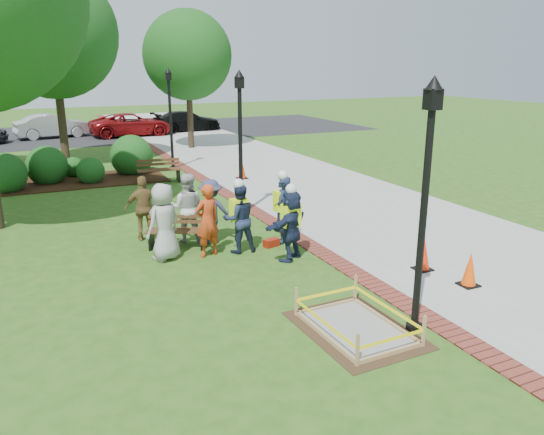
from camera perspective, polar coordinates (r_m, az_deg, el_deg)
name	(u,v)px	position (r m, az deg, el deg)	size (l,w,h in m)	color
ground	(275,280)	(11.35, 0.28, -6.70)	(100.00, 100.00, 0.00)	#285116
sidewalk	(281,174)	(22.07, 0.92, 4.73)	(6.00, 60.00, 0.02)	#9E9E99
brick_edging	(206,181)	(20.88, -7.14, 3.95)	(0.50, 60.00, 0.03)	maroon
mulch_bed	(72,182)	(21.94, -20.70, 3.63)	(7.00, 3.00, 0.05)	#381E0F
parking_lot	(99,133)	(36.98, -18.12, 8.62)	(36.00, 12.00, 0.01)	black
wet_concrete_pad	(356,318)	(9.35, 9.04, -10.60)	(1.76, 2.34, 0.55)	#47331E
bench_near	(177,238)	(13.38, -10.18, -2.18)	(1.53, 1.03, 0.79)	brown
bench_far	(160,175)	(20.85, -12.00, 4.46)	(1.68, 0.70, 0.89)	brown
cone_front	(470,270)	(11.62, 20.50, -5.32)	(0.38, 0.38, 0.74)	black
cone_back	(424,255)	(12.17, 15.99, -3.93)	(0.38, 0.38, 0.74)	black
cone_far	(242,170)	(21.06, -3.25, 5.18)	(0.40, 0.40, 0.79)	black
toolbox	(271,243)	(13.29, -0.08, -2.74)	(0.39, 0.21, 0.19)	maroon
lamp_near	(425,190)	(8.83, 16.17, 2.87)	(0.28, 0.28, 4.26)	black
lamp_mid	(240,133)	(15.65, -3.44, 9.10)	(0.28, 0.28, 4.26)	black
lamp_far	(170,111)	(23.24, -10.90, 11.18)	(0.28, 0.28, 4.26)	black
tree_back	(52,34)	(25.45, -22.55, 17.81)	(5.46, 5.46, 8.37)	#3D2D1E
tree_right	(187,55)	(29.04, -9.08, 16.84)	(4.61, 4.61, 7.13)	#3D2D1E
shrub_a	(7,192)	(21.23, -26.58, 2.50)	(1.51, 1.51, 1.51)	#154A17
shrub_b	(49,183)	(22.14, -22.87, 3.45)	(1.55, 1.55, 1.55)	#154A17
shrub_c	(92,183)	(21.57, -18.82, 3.55)	(1.06, 1.06, 1.06)	#154A17
shrub_d	(133,174)	(22.91, -14.73, 4.60)	(1.74, 1.74, 1.74)	#154A17
shrub_e	(75,177)	(22.96, -20.44, 4.13)	(0.87, 0.87, 0.87)	#154A17
casual_person_a	(164,222)	(12.45, -11.54, -0.49)	(0.69, 0.60, 1.81)	#9E9E9E
casual_person_b	(207,221)	(12.54, -6.98, -0.33)	(0.64, 0.50, 1.74)	#C03A16
casual_person_c	(187,208)	(13.66, -9.11, 1.04)	(0.67, 0.58, 1.77)	silver
casual_person_d	(144,208)	(13.97, -13.57, 0.95)	(0.58, 0.42, 1.69)	brown
casual_person_e	(211,212)	(13.46, -6.57, 0.64)	(0.61, 0.50, 1.65)	#323757
hivis_worker_a	(291,222)	(12.21, 2.03, -0.52)	(0.63, 0.58, 1.81)	#1C214B
hivis_worker_b	(282,207)	(13.37, 1.11, 1.10)	(0.62, 0.65, 1.88)	#1A1F45
hivis_worker_c	(239,216)	(12.71, -3.55, 0.15)	(0.56, 0.38, 1.82)	#17293E
parked_car_b	(54,138)	(35.67, -22.41, 7.94)	(4.81, 2.09, 1.57)	#B6B6BB
parked_car_c	(133,136)	(35.05, -14.77, 8.49)	(4.75, 2.07, 1.55)	maroon
parked_car_d	(187,131)	(36.87, -9.09, 9.18)	(4.45, 1.94, 1.45)	black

